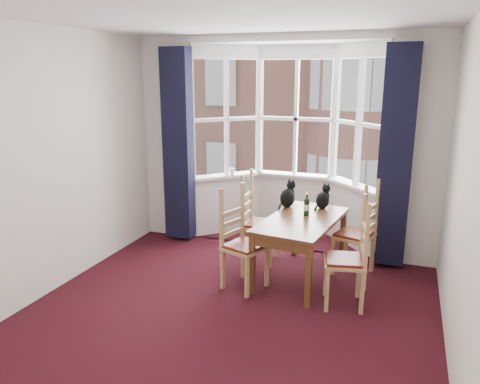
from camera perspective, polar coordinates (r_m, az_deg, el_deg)
The scene contains 21 objects.
floor at distance 4.58m, azimuth -2.83°, elevation -16.18°, with size 4.50×4.50×0.00m, color black.
ceiling at distance 3.97m, azimuth -3.36°, elevation 21.22°, with size 4.50×4.50×0.00m, color white.
wall_left at distance 5.15m, azimuth -24.04°, elevation 2.78°, with size 4.50×4.50×0.00m, color silver.
wall_right at distance 3.77m, azimuth 26.19°, elevation -1.36°, with size 4.50×4.50×0.00m, color silver.
wall_near at distance 2.27m, azimuth -26.25°, elevation -11.37°, with size 4.00×4.00×0.00m, color silver.
wall_back_pier_left at distance 6.75m, azimuth -8.59°, elevation 6.36°, with size 0.70×0.12×2.80m, color silver.
wall_back_pier_right at distance 5.95m, azimuth 20.74°, elevation 4.51°, with size 0.70×0.12×2.80m, color silver.
bay_window at distance 6.63m, azimuth 6.28°, elevation 6.28°, with size 2.76×0.94×2.80m.
curtain_left at distance 6.49m, azimuth -7.53°, elevation 5.63°, with size 0.38×0.22×2.60m, color black.
curtain_right at distance 5.78m, azimuth 18.43°, elevation 3.93°, with size 0.38×0.22×2.60m, color black.
dining_table at distance 5.37m, azimuth 7.52°, elevation -4.16°, with size 0.90×1.45×0.72m.
chair_left_near at distance 5.19m, azimuth -0.18°, elevation -6.54°, with size 0.52×0.53×0.92m.
chair_left_far at distance 5.89m, azimuth 1.67°, elevation -3.95°, with size 0.41×0.43×0.92m.
chair_right_near at distance 4.90m, azimuth 13.69°, elevation -8.29°, with size 0.48×0.49×0.92m.
chair_right_far at distance 5.62m, azimuth 14.57°, elevation -5.35°, with size 0.50×0.52×0.92m.
cat_left at distance 5.76m, azimuth 5.85°, elevation -0.53°, with size 0.24×0.28×0.34m.
cat_right at distance 5.76m, azimuth 10.09°, elevation -0.82°, with size 0.22×0.26×0.31m.
wine_bottle at distance 5.43m, azimuth 8.13°, elevation -1.68°, with size 0.07×0.07×0.26m.
candle_tall at distance 6.81m, azimuth -0.95°, elevation 2.50°, with size 0.06×0.06×0.10m, color white.
street at distance 36.86m, azimuth 16.98°, elevation 0.73°, with size 80.00×80.00×0.00m, color #333335.
tenement_building at distance 17.72m, azimuth 15.21°, elevation 11.57°, with size 18.40×7.80×15.20m.
Camera 1 is at (1.54, -3.63, 2.33)m, focal length 35.00 mm.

